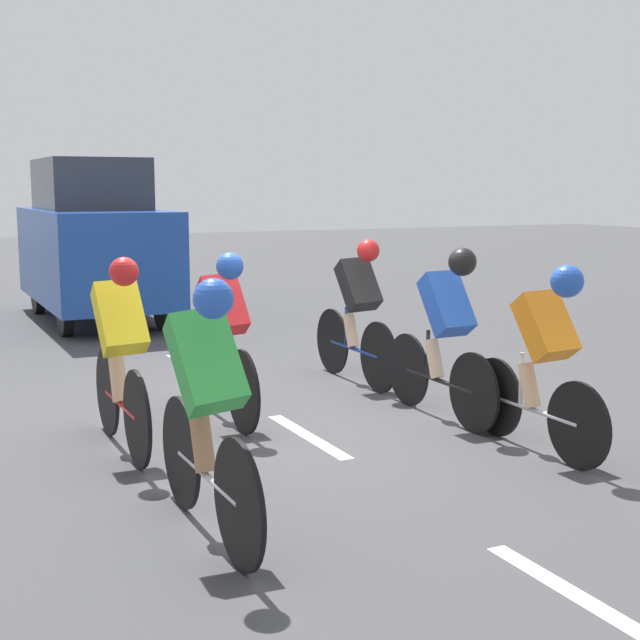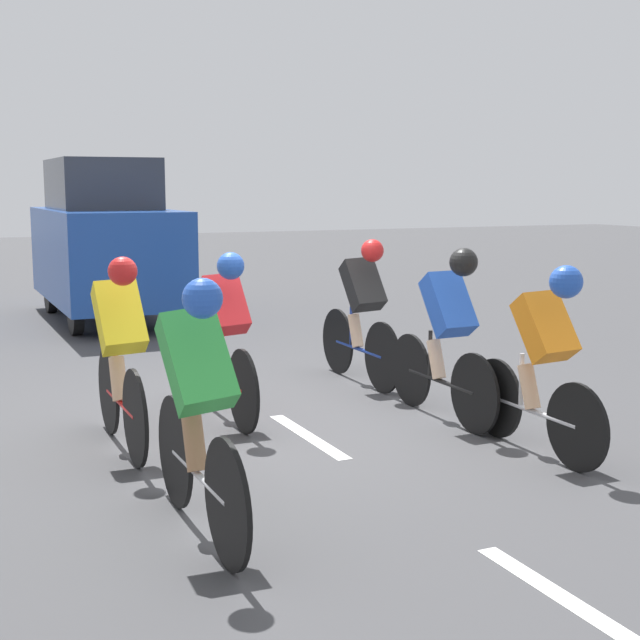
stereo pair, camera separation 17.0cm
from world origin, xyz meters
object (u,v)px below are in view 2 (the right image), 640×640
Objects in this scene: cyclist_orange at (543,354)px; cyclist_blue at (447,329)px; cyclist_red at (225,333)px; cyclist_black at (362,309)px; cyclist_green at (198,405)px; support_car at (106,242)px; cyclist_yellow at (120,351)px.

cyclist_blue is at bearing -84.71° from cyclist_orange.
cyclist_orange is 0.93× the size of cyclist_red.
cyclist_orange is at bearing 133.11° from cyclist_red.
cyclist_blue reaches higher than cyclist_red.
cyclist_black is at bearing -87.78° from cyclist_orange.
cyclist_black is 1.90m from cyclist_red.
cyclist_green is (2.69, 1.64, -0.01)m from cyclist_blue.
cyclist_blue is at bearing 101.76° from support_car.
cyclist_black is 0.99× the size of cyclist_red.
cyclist_blue reaches higher than cyclist_black.
cyclist_green is at bearing 82.20° from support_car.
cyclist_black is (-0.00, -1.59, -0.02)m from cyclist_blue.
cyclist_yellow is at bearing 79.78° from support_car.
cyclist_orange is 2.68m from cyclist_red.
cyclist_green is at bearing 50.22° from cyclist_black.
cyclist_blue is (-2.73, 0.27, 0.02)m from cyclist_yellow.
cyclist_yellow is 0.97× the size of cyclist_black.
cyclist_green reaches higher than cyclist_red.
support_car is at bearing -97.80° from cyclist_green.
cyclist_yellow is 2.74m from cyclist_blue.
cyclist_black reaches higher than cyclist_orange.
cyclist_yellow is 7.00m from support_car.
support_car is (1.49, -5.55, 0.40)m from cyclist_black.
cyclist_red is (1.83, -1.96, -0.01)m from cyclist_orange.
cyclist_yellow is at bearing -88.91° from cyclist_green.
cyclist_yellow is at bearing 25.91° from cyclist_black.
support_car is at bearing -78.24° from cyclist_blue.
cyclist_red is (1.72, 0.79, -0.01)m from cyclist_black.
cyclist_green is (-0.04, 1.91, 0.02)m from cyclist_yellow.
support_car is at bearing -79.12° from cyclist_orange.
cyclist_green is at bearing 91.09° from cyclist_yellow.
cyclist_yellow is 0.98× the size of cyclist_blue.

